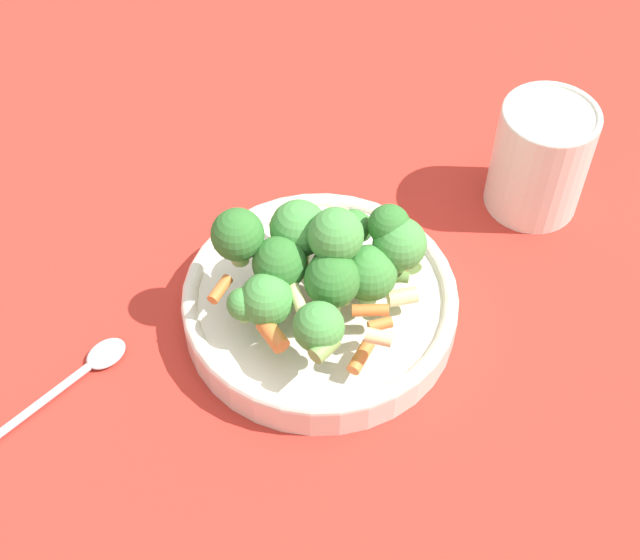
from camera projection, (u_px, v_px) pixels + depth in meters
name	position (u px, v px, depth m)	size (l,w,h in m)	color
ground_plane	(320.00, 317.00, 0.78)	(3.00, 3.00, 0.00)	#B72D23
bowl	(320.00, 303.00, 0.76)	(0.24, 0.24, 0.04)	silver
pasta_salad	(322.00, 262.00, 0.71)	(0.17, 0.17, 0.09)	#8CB766
cup	(541.00, 157.00, 0.82)	(0.09, 0.09, 0.11)	silver
spoon	(68.00, 382.00, 0.73)	(0.10, 0.17, 0.01)	silver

